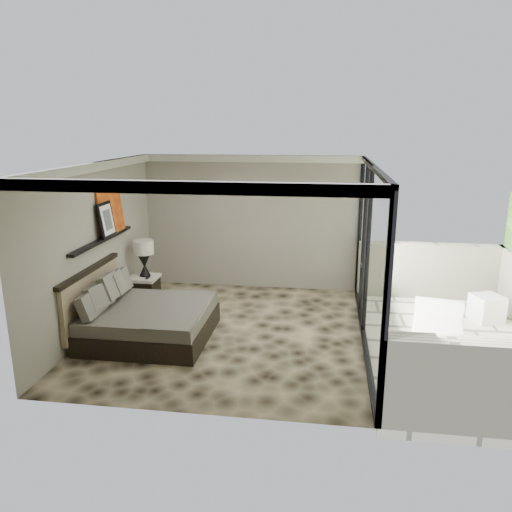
# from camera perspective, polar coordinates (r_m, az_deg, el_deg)

# --- Properties ---
(floor) EXTENTS (5.00, 5.00, 0.00)m
(floor) POSITION_cam_1_polar(r_m,az_deg,el_deg) (8.55, -3.15, -8.62)
(floor) COLOR black
(floor) RESTS_ON ground
(ceiling) EXTENTS (4.50, 5.00, 0.02)m
(ceiling) POSITION_cam_1_polar(r_m,az_deg,el_deg) (7.87, -3.44, 10.38)
(ceiling) COLOR silver
(ceiling) RESTS_ON back_wall
(back_wall) EXTENTS (4.50, 0.02, 2.80)m
(back_wall) POSITION_cam_1_polar(r_m,az_deg,el_deg) (10.49, -0.59, 3.82)
(back_wall) COLOR gray
(back_wall) RESTS_ON floor
(left_wall) EXTENTS (0.02, 5.00, 2.80)m
(left_wall) POSITION_cam_1_polar(r_m,az_deg,el_deg) (8.81, -17.72, 1.00)
(left_wall) COLOR gray
(left_wall) RESTS_ON floor
(glass_wall) EXTENTS (0.08, 5.00, 2.80)m
(glass_wall) POSITION_cam_1_polar(r_m,az_deg,el_deg) (7.97, 12.78, -0.06)
(glass_wall) COLOR white
(glass_wall) RESTS_ON floor
(terrace_slab) EXTENTS (3.00, 5.00, 0.12)m
(terrace_slab) POSITION_cam_1_polar(r_m,az_deg,el_deg) (8.70, 22.26, -9.77)
(terrace_slab) COLOR beige
(terrace_slab) RESTS_ON ground
(picture_ledge) EXTENTS (0.12, 2.20, 0.05)m
(picture_ledge) POSITION_cam_1_polar(r_m,az_deg,el_deg) (8.85, -17.15, 1.78)
(picture_ledge) COLOR black
(picture_ledge) RESTS_ON left_wall
(bed) EXTENTS (1.99, 1.92, 1.09)m
(bed) POSITION_cam_1_polar(r_m,az_deg,el_deg) (8.41, -12.71, -6.99)
(bed) COLOR black
(bed) RESTS_ON floor
(nightstand) EXTENTS (0.74, 0.74, 0.56)m
(nightstand) POSITION_cam_1_polar(r_m,az_deg,el_deg) (10.08, -12.68, -3.60)
(nightstand) COLOR black
(nightstand) RESTS_ON floor
(table_lamp) EXTENTS (0.39, 0.39, 0.71)m
(table_lamp) POSITION_cam_1_polar(r_m,az_deg,el_deg) (9.91, -12.70, 0.29)
(table_lamp) COLOR black
(table_lamp) RESTS_ON nightstand
(abstract_canvas) EXTENTS (0.13, 0.90, 0.90)m
(abstract_canvas) POSITION_cam_1_polar(r_m,az_deg,el_deg) (9.15, -16.33, 5.28)
(abstract_canvas) COLOR red
(abstract_canvas) RESTS_ON picture_ledge
(framed_print) EXTENTS (0.11, 0.50, 0.60)m
(framed_print) POSITION_cam_1_polar(r_m,az_deg,el_deg) (8.88, -16.73, 4.00)
(framed_print) COLOR black
(framed_print) RESTS_ON picture_ledge
(ottoman) EXTENTS (0.60, 0.60, 0.47)m
(ottoman) POSITION_cam_1_polar(r_m,az_deg,el_deg) (9.81, 24.86, -5.43)
(ottoman) COLOR silver
(ottoman) RESTS_ON terrace_slab
(lounger) EXTENTS (1.06, 1.65, 0.60)m
(lounger) POSITION_cam_1_polar(r_m,az_deg,el_deg) (8.30, 19.97, -8.86)
(lounger) COLOR silver
(lounger) RESTS_ON terrace_slab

